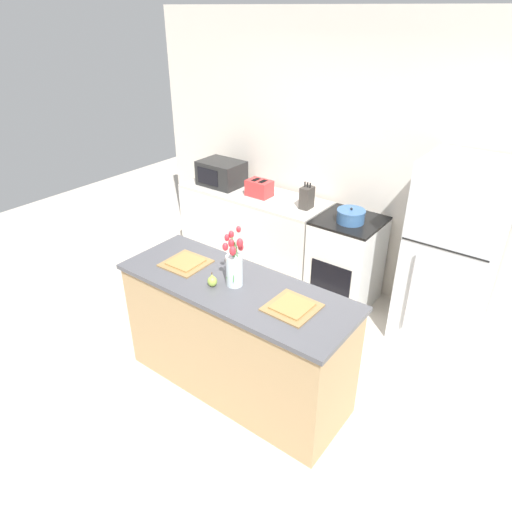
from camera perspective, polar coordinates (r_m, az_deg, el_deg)
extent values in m
plane|color=beige|center=(3.83, -2.34, -15.67)|extent=(10.00, 10.00, 0.00)
cube|color=silver|center=(4.65, 13.36, 11.36)|extent=(5.20, 0.08, 2.70)
cube|color=tan|center=(3.53, -2.49, -10.34)|extent=(1.76, 0.62, 0.92)
cube|color=#4C4C51|center=(3.25, -2.66, -3.82)|extent=(1.80, 0.66, 0.03)
cube|color=silver|center=(5.16, -0.37, 3.01)|extent=(1.68, 0.60, 0.88)
cube|color=beige|center=(4.98, -0.39, 7.71)|extent=(1.68, 0.60, 0.03)
cube|color=silver|center=(4.63, 11.12, -0.77)|extent=(0.60, 0.60, 0.88)
cube|color=black|center=(4.43, 11.66, 4.34)|extent=(0.60, 0.60, 0.02)
cube|color=black|center=(4.41, 9.27, -2.71)|extent=(0.42, 0.01, 0.29)
cube|color=silver|center=(4.19, 23.18, 0.02)|extent=(0.68, 0.64, 1.66)
cube|color=black|center=(3.82, 22.40, 0.78)|extent=(0.67, 0.01, 0.01)
cylinder|color=#B2B5B7|center=(4.07, 18.64, -4.32)|extent=(0.02, 0.02, 0.72)
cylinder|color=silver|center=(3.18, -2.64, -1.83)|extent=(0.12, 0.12, 0.23)
cylinder|color=#3D8438|center=(3.12, -2.22, -0.80)|extent=(0.04, 0.01, 0.27)
ellipsoid|color=red|center=(3.04, -2.02, 1.66)|extent=(0.05, 0.05, 0.07)
cylinder|color=#3D8438|center=(3.16, -2.43, -0.96)|extent=(0.04, 0.06, 0.21)
ellipsoid|color=red|center=(3.10, -1.92, 1.13)|extent=(0.04, 0.04, 0.06)
cylinder|color=#3D8438|center=(3.14, -2.54, 0.08)|extent=(0.03, 0.11, 0.32)
ellipsoid|color=red|center=(3.10, -2.19, 3.37)|extent=(0.03, 0.03, 0.05)
cylinder|color=#3D8438|center=(3.15, -2.80, -0.23)|extent=(0.08, 0.05, 0.29)
ellipsoid|color=red|center=(3.11, -3.11, 2.71)|extent=(0.04, 0.04, 0.06)
cylinder|color=#3D8438|center=(3.15, -3.12, -0.35)|extent=(0.07, 0.01, 0.28)
ellipsoid|color=red|center=(3.10, -3.66, 2.31)|extent=(0.03, 0.03, 0.05)
cylinder|color=#3D8438|center=(3.14, -3.07, -0.89)|extent=(0.05, 0.08, 0.23)
ellipsoid|color=red|center=(3.07, -3.86, 1.17)|extent=(0.04, 0.04, 0.06)
cylinder|color=#3D8438|center=(3.13, -2.82, -0.76)|extent=(0.01, 0.03, 0.26)
ellipsoid|color=red|center=(3.05, -3.06, 1.61)|extent=(0.04, 0.04, 0.06)
cylinder|color=#3D8438|center=(3.12, -2.74, -1.12)|extent=(0.05, 0.08, 0.22)
ellipsoid|color=red|center=(3.02, -2.93, 0.64)|extent=(0.05, 0.05, 0.07)
ellipsoid|color=#9EBC47|center=(3.21, -5.48, -3.17)|extent=(0.07, 0.07, 0.08)
cone|color=#9EBC47|center=(3.19, -5.52, -2.49)|extent=(0.04, 0.04, 0.03)
cylinder|color=brown|center=(3.18, -5.54, -2.18)|extent=(0.01, 0.01, 0.02)
cube|color=olive|center=(3.52, -8.81, -0.93)|extent=(0.32, 0.32, 0.01)
cube|color=#A37A42|center=(3.52, -8.82, -0.76)|extent=(0.23, 0.23, 0.01)
cube|color=olive|center=(3.00, 4.50, -6.47)|extent=(0.32, 0.32, 0.01)
cube|color=#A37A42|center=(2.99, 4.51, -6.28)|extent=(0.23, 0.23, 0.01)
cube|color=red|center=(4.87, 0.42, 8.47)|extent=(0.26, 0.18, 0.17)
cube|color=black|center=(4.87, -0.01, 9.52)|extent=(0.05, 0.11, 0.01)
cube|color=black|center=(4.82, 0.86, 9.30)|extent=(0.05, 0.11, 0.01)
cube|color=black|center=(4.94, -0.90, 9.08)|extent=(0.02, 0.02, 0.02)
cylinder|color=#386093|center=(4.35, 11.75, 4.83)|extent=(0.26, 0.26, 0.11)
cylinder|color=#386093|center=(4.33, 11.83, 5.57)|extent=(0.27, 0.27, 0.01)
sphere|color=black|center=(4.32, 11.86, 5.80)|extent=(0.02, 0.02, 0.02)
cube|color=black|center=(5.20, -4.33, 10.29)|extent=(0.48, 0.36, 0.27)
cube|color=black|center=(5.10, -6.07, 9.83)|extent=(0.29, 0.01, 0.18)
cube|color=#3D3833|center=(4.58, 6.37, 7.25)|extent=(0.10, 0.14, 0.22)
cylinder|color=black|center=(4.54, 6.14, 8.92)|extent=(0.01, 0.01, 0.05)
cylinder|color=black|center=(4.53, 6.46, 8.84)|extent=(0.01, 0.01, 0.05)
cylinder|color=black|center=(4.52, 6.79, 8.75)|extent=(0.01, 0.01, 0.05)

